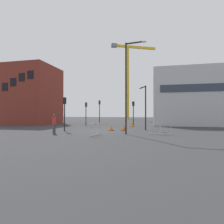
{
  "coord_description": "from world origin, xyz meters",
  "views": [
    {
      "loc": [
        5.88,
        -19.06,
        1.86
      ],
      "look_at": [
        0.0,
        7.04,
        2.12
      ],
      "focal_mm": 29.07,
      "sensor_mm": 36.0,
      "label": 1
    }
  ],
  "objects_px": {
    "construction_crane": "(128,71)",
    "streetlamp_short": "(145,103)",
    "traffic_light_crosswalk": "(86,110)",
    "pedestrian_walking": "(54,122)",
    "traffic_cone_by_barrier": "(132,125)",
    "traffic_light_verge": "(133,109)",
    "streetlamp_tall": "(128,81)",
    "traffic_cone_striped": "(124,128)",
    "traffic_cone_orange": "(111,128)",
    "traffic_light_median": "(100,108)",
    "traffic_light_corner": "(65,108)"
  },
  "relations": [
    {
      "from": "streetlamp_tall",
      "to": "traffic_light_corner",
      "type": "height_order",
      "value": "streetlamp_tall"
    },
    {
      "from": "traffic_light_verge",
      "to": "pedestrian_walking",
      "type": "distance_m",
      "value": 14.13
    },
    {
      "from": "streetlamp_short",
      "to": "traffic_light_corner",
      "type": "bearing_deg",
      "value": -159.03
    },
    {
      "from": "pedestrian_walking",
      "to": "traffic_cone_orange",
      "type": "bearing_deg",
      "value": 43.07
    },
    {
      "from": "traffic_light_verge",
      "to": "traffic_cone_by_barrier",
      "type": "distance_m",
      "value": 2.96
    },
    {
      "from": "streetlamp_tall",
      "to": "pedestrian_walking",
      "type": "bearing_deg",
      "value": -171.62
    },
    {
      "from": "traffic_light_corner",
      "to": "pedestrian_walking",
      "type": "height_order",
      "value": "traffic_light_corner"
    },
    {
      "from": "traffic_light_crosswalk",
      "to": "streetlamp_short",
      "type": "bearing_deg",
      "value": -27.69
    },
    {
      "from": "traffic_light_corner",
      "to": "traffic_cone_striped",
      "type": "xyz_separation_m",
      "value": [
        6.09,
        2.05,
        -2.17
      ]
    },
    {
      "from": "streetlamp_short",
      "to": "traffic_light_crosswalk",
      "type": "distance_m",
      "value": 10.06
    },
    {
      "from": "traffic_light_crosswalk",
      "to": "pedestrian_walking",
      "type": "bearing_deg",
      "value": -85.53
    },
    {
      "from": "streetlamp_tall",
      "to": "traffic_cone_striped",
      "type": "relative_size",
      "value": 13.82
    },
    {
      "from": "traffic_light_verge",
      "to": "traffic_cone_orange",
      "type": "xyz_separation_m",
      "value": [
        -1.55,
        -8.47,
        -2.24
      ]
    },
    {
      "from": "streetlamp_short",
      "to": "pedestrian_walking",
      "type": "xyz_separation_m",
      "value": [
        -8.07,
        -5.73,
        -2.03
      ]
    },
    {
      "from": "streetlamp_tall",
      "to": "traffic_light_crosswalk",
      "type": "distance_m",
      "value": 12.34
    },
    {
      "from": "traffic_light_median",
      "to": "traffic_cone_orange",
      "type": "relative_size",
      "value": 6.76
    },
    {
      "from": "traffic_light_corner",
      "to": "traffic_light_median",
      "type": "bearing_deg",
      "value": 90.74
    },
    {
      "from": "traffic_light_verge",
      "to": "traffic_cone_striped",
      "type": "height_order",
      "value": "traffic_light_verge"
    },
    {
      "from": "streetlamp_short",
      "to": "traffic_cone_orange",
      "type": "xyz_separation_m",
      "value": [
        -3.57,
        -1.52,
        -2.8
      ]
    },
    {
      "from": "construction_crane",
      "to": "streetlamp_short",
      "type": "distance_m",
      "value": 40.68
    },
    {
      "from": "streetlamp_short",
      "to": "traffic_light_verge",
      "type": "xyz_separation_m",
      "value": [
        -2.02,
        6.95,
        -0.56
      ]
    },
    {
      "from": "traffic_light_crosswalk",
      "to": "traffic_cone_by_barrier",
      "type": "distance_m",
      "value": 7.25
    },
    {
      "from": "traffic_light_verge",
      "to": "traffic_light_crosswalk",
      "type": "xyz_separation_m",
      "value": [
        -6.87,
        -2.29,
        -0.11
      ]
    },
    {
      "from": "construction_crane",
      "to": "traffic_light_median",
      "type": "distance_m",
      "value": 30.48
    },
    {
      "from": "traffic_cone_striped",
      "to": "traffic_cone_by_barrier",
      "type": "xyz_separation_m",
      "value": [
        0.27,
        6.15,
        0.02
      ]
    },
    {
      "from": "traffic_cone_striped",
      "to": "traffic_cone_orange",
      "type": "distance_m",
      "value": 1.39
    },
    {
      "from": "traffic_light_verge",
      "to": "pedestrian_walking",
      "type": "relative_size",
      "value": 2.07
    },
    {
      "from": "construction_crane",
      "to": "streetlamp_short",
      "type": "bearing_deg",
      "value": -79.76
    },
    {
      "from": "traffic_light_corner",
      "to": "pedestrian_walking",
      "type": "bearing_deg",
      "value": -84.3
    },
    {
      "from": "traffic_cone_orange",
      "to": "streetlamp_short",
      "type": "bearing_deg",
      "value": 23.11
    },
    {
      "from": "streetlamp_short",
      "to": "pedestrian_walking",
      "type": "height_order",
      "value": "streetlamp_short"
    },
    {
      "from": "traffic_light_corner",
      "to": "traffic_cone_by_barrier",
      "type": "bearing_deg",
      "value": 52.2
    },
    {
      "from": "pedestrian_walking",
      "to": "traffic_cone_by_barrier",
      "type": "height_order",
      "value": "pedestrian_walking"
    },
    {
      "from": "traffic_cone_orange",
      "to": "traffic_cone_striped",
      "type": "bearing_deg",
      "value": 16.07
    },
    {
      "from": "traffic_light_median",
      "to": "traffic_light_corner",
      "type": "bearing_deg",
      "value": -89.26
    },
    {
      "from": "streetlamp_tall",
      "to": "pedestrian_walking",
      "type": "height_order",
      "value": "streetlamp_tall"
    },
    {
      "from": "streetlamp_tall",
      "to": "streetlamp_short",
      "type": "xyz_separation_m",
      "value": [
        1.25,
        4.73,
        -1.76
      ]
    },
    {
      "from": "traffic_cone_orange",
      "to": "traffic_light_median",
      "type": "bearing_deg",
      "value": 112.34
    },
    {
      "from": "traffic_cone_orange",
      "to": "construction_crane",
      "type": "bearing_deg",
      "value": 94.78
    },
    {
      "from": "streetlamp_tall",
      "to": "traffic_light_crosswalk",
      "type": "height_order",
      "value": "streetlamp_tall"
    },
    {
      "from": "streetlamp_tall",
      "to": "traffic_light_crosswalk",
      "type": "relative_size",
      "value": 2.33
    },
    {
      "from": "streetlamp_short",
      "to": "traffic_light_verge",
      "type": "distance_m",
      "value": 7.26
    },
    {
      "from": "traffic_light_corner",
      "to": "traffic_light_crosswalk",
      "type": "relative_size",
      "value": 1.01
    },
    {
      "from": "traffic_light_median",
      "to": "traffic_cone_striped",
      "type": "xyz_separation_m",
      "value": [
        6.27,
        -11.63,
        -2.57
      ]
    },
    {
      "from": "traffic_light_crosswalk",
      "to": "traffic_cone_by_barrier",
      "type": "relative_size",
      "value": 5.64
    },
    {
      "from": "traffic_cone_by_barrier",
      "to": "traffic_cone_orange",
      "type": "distance_m",
      "value": 6.73
    },
    {
      "from": "construction_crane",
      "to": "traffic_light_corner",
      "type": "xyz_separation_m",
      "value": [
        -1.45,
        -41.23,
        -13.34
      ]
    },
    {
      "from": "construction_crane",
      "to": "traffic_light_verge",
      "type": "distance_m",
      "value": 34.14
    },
    {
      "from": "streetlamp_tall",
      "to": "traffic_light_median",
      "type": "height_order",
      "value": "streetlamp_tall"
    },
    {
      "from": "traffic_cone_striped",
      "to": "traffic_cone_orange",
      "type": "bearing_deg",
      "value": -163.93
    }
  ]
}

